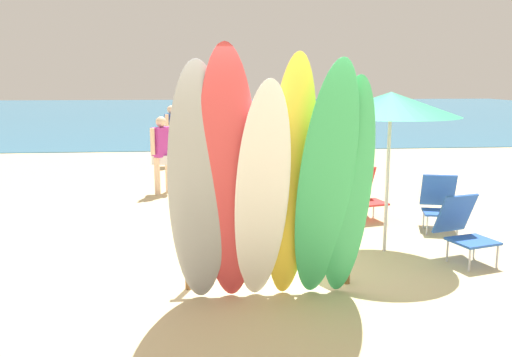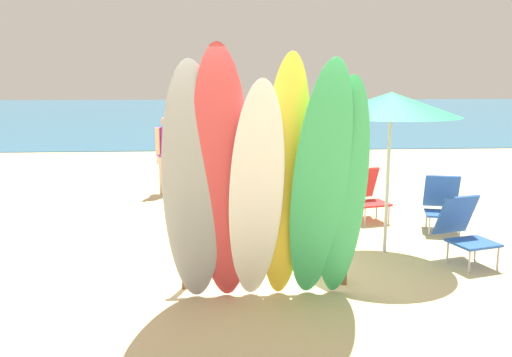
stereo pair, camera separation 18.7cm
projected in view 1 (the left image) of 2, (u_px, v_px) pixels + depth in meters
ground at (224, 141)px, 19.62m from camera, size 60.00×60.00×0.00m
ocean_water at (216, 111)px, 36.45m from camera, size 60.00×40.00×0.02m
surfboard_rack at (269, 240)px, 5.82m from camera, size 1.86×0.07×0.72m
surfboard_grey_0 at (199, 189)px, 5.10m from camera, size 0.58×0.71×2.42m
surfboard_red_1 at (228, 182)px, 5.07m from camera, size 0.64×0.86×2.55m
surfboard_white_2 at (262, 197)px, 5.12m from camera, size 0.59×0.89×2.25m
surfboard_yellow_3 at (290, 184)px, 5.20m from camera, size 0.52×0.74×2.48m
surfboard_green_4 at (325, 187)px, 5.15m from camera, size 0.64×0.95×2.43m
surfboard_green_5 at (347, 193)px, 5.26m from camera, size 0.47×0.74×2.28m
beachgoer_near_rack at (276, 139)px, 11.56m from camera, size 0.44×0.57×1.67m
beachgoer_photographing at (172, 131)px, 13.89m from camera, size 0.40×0.54×1.55m
beachgoer_by_water at (162, 149)px, 10.52m from camera, size 0.40×0.46×1.51m
beach_chair_red at (439, 201)px, 8.09m from camera, size 0.66×0.79×0.82m
beach_chair_blue at (463, 227)px, 6.68m from camera, size 0.67×0.79×0.82m
beach_chair_striped at (363, 192)px, 8.70m from camera, size 0.64×0.77×0.83m
beach_umbrella at (391, 104)px, 6.76m from camera, size 1.73×1.73×2.07m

